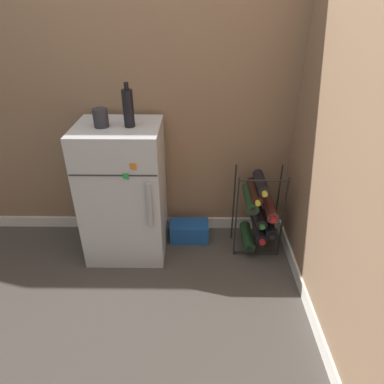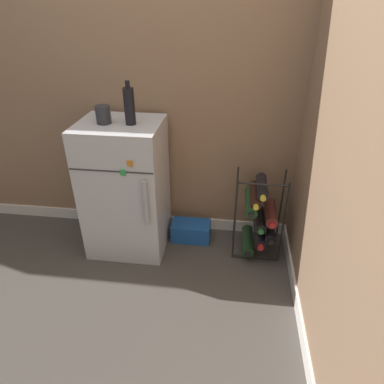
{
  "view_description": "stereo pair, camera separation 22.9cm",
  "coord_description": "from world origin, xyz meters",
  "px_view_note": "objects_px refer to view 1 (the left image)",
  "views": [
    {
      "loc": [
        0.24,
        -1.61,
        1.61
      ],
      "look_at": [
        0.22,
        0.38,
        0.47
      ],
      "focal_mm": 32.0,
      "sensor_mm": 36.0,
      "label": 1
    },
    {
      "loc": [
        0.47,
        -1.59,
        1.61
      ],
      "look_at": [
        0.22,
        0.38,
        0.47
      ],
      "focal_mm": 32.0,
      "sensor_mm": 36.0,
      "label": 2
    }
  ],
  "objects_px": {
    "soda_box": "(189,231)",
    "wine_rack": "(258,212)",
    "fridge_top_cup": "(101,118)",
    "fridge_top_bottle": "(128,108)",
    "mini_fridge": "(124,192)"
  },
  "relations": [
    {
      "from": "wine_rack",
      "to": "soda_box",
      "type": "relative_size",
      "value": 2.18
    },
    {
      "from": "soda_box",
      "to": "fridge_top_bottle",
      "type": "relative_size",
      "value": 1.1
    },
    {
      "from": "mini_fridge",
      "to": "fridge_top_bottle",
      "type": "distance_m",
      "value": 0.58
    },
    {
      "from": "mini_fridge",
      "to": "fridge_top_cup",
      "type": "xyz_separation_m",
      "value": [
        -0.08,
        -0.02,
        0.52
      ]
    },
    {
      "from": "soda_box",
      "to": "fridge_top_bottle",
      "type": "distance_m",
      "value": 1.04
    },
    {
      "from": "soda_box",
      "to": "fridge_top_cup",
      "type": "xyz_separation_m",
      "value": [
        -0.52,
        -0.13,
        0.92
      ]
    },
    {
      "from": "soda_box",
      "to": "wine_rack",
      "type": "bearing_deg",
      "value": -10.81
    },
    {
      "from": "mini_fridge",
      "to": "wine_rack",
      "type": "bearing_deg",
      "value": 1.13
    },
    {
      "from": "soda_box",
      "to": "fridge_top_bottle",
      "type": "bearing_deg",
      "value": -160.15
    },
    {
      "from": "mini_fridge",
      "to": "wine_rack",
      "type": "xyz_separation_m",
      "value": [
        0.92,
        0.02,
        -0.17
      ]
    },
    {
      "from": "wine_rack",
      "to": "fridge_top_cup",
      "type": "bearing_deg",
      "value": -177.78
    },
    {
      "from": "soda_box",
      "to": "fridge_top_cup",
      "type": "height_order",
      "value": "fridge_top_cup"
    },
    {
      "from": "mini_fridge",
      "to": "soda_box",
      "type": "bearing_deg",
      "value": 14.2
    },
    {
      "from": "wine_rack",
      "to": "soda_box",
      "type": "bearing_deg",
      "value": 169.19
    },
    {
      "from": "fridge_top_cup",
      "to": "fridge_top_bottle",
      "type": "bearing_deg",
      "value": 1.43
    }
  ]
}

